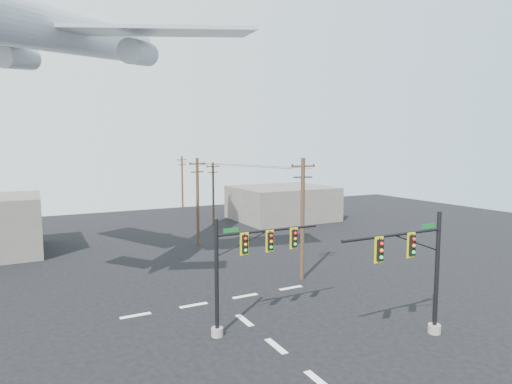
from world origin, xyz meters
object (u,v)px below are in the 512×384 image
utility_pole_c (213,192)px  signal_mast_near (419,272)px  signal_mast_far (244,266)px  airliner (78,35)px  utility_pole_d (182,181)px  utility_pole_a (302,217)px  utility_pole_b (198,200)px

utility_pole_c → signal_mast_near: bearing=-91.2°
utility_pole_c → signal_mast_far: bearing=-105.4°
signal_mast_far → airliner: size_ratio=0.27×
utility_pole_d → utility_pole_a: bearing=-107.8°
airliner → utility_pole_a: bearing=-78.0°
utility_pole_d → utility_pole_b: bearing=-117.1°
utility_pole_c → utility_pole_d: 18.23m
utility_pole_a → airliner: airliner is taller
signal_mast_near → utility_pole_b: size_ratio=0.76×
signal_mast_near → utility_pole_d: utility_pole_d is taller
signal_mast_far → utility_pole_c: utility_pole_c is taller
utility_pole_c → utility_pole_b: bearing=-115.9°
utility_pole_c → airliner: bearing=-130.6°
utility_pole_d → airliner: 45.22m
utility_pole_b → airliner: (-12.50, -8.16, 14.52)m
utility_pole_d → airliner: (-20.18, -37.69, 14.74)m
signal_mast_near → utility_pole_d: bearing=85.4°
signal_mast_far → utility_pole_b: utility_pole_b is taller
utility_pole_c → utility_pole_d: (1.28, 18.18, 0.26)m
utility_pole_c → airliner: size_ratio=0.34×
signal_mast_far → utility_pole_a: 11.11m
signal_mast_far → airliner: 22.51m
signal_mast_far → utility_pole_b: size_ratio=0.73×
signal_mast_near → signal_mast_far: (-8.30, 5.58, 0.01)m
signal_mast_near → signal_mast_far: size_ratio=1.03×
signal_mast_near → utility_pole_a: bearing=88.3°
utility_pole_c → utility_pole_d: utility_pole_d is taller
utility_pole_b → utility_pole_c: 13.04m
utility_pole_a → utility_pole_b: size_ratio=1.03×
utility_pole_a → utility_pole_d: (4.22, 45.23, -0.38)m
signal_mast_far → utility_pole_a: utility_pole_a is taller
utility_pole_a → utility_pole_b: (-3.46, 15.70, -0.16)m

